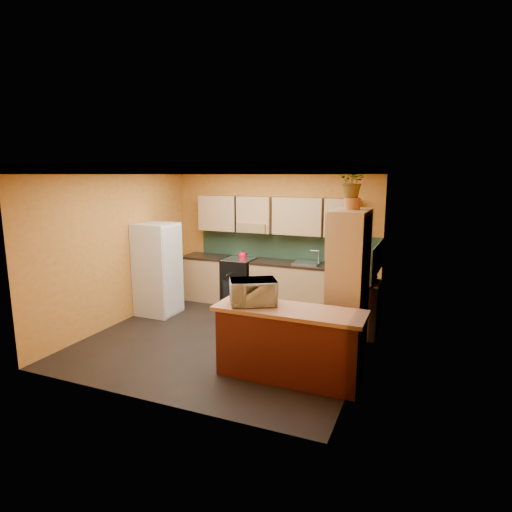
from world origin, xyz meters
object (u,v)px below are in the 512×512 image
Objects in this scene: pantry at (348,284)px; breakfast_bar at (289,345)px; base_cabinets_back at (268,285)px; stove at (239,281)px; fridge at (158,269)px; microwave at (253,292)px.

breakfast_bar is at bearing -116.80° from pantry.
base_cabinets_back is 0.63m from stove.
base_cabinets_back is at bearing 0.00° from stove.
base_cabinets_back and breakfast_bar have the same top height.
fridge is at bearing -133.19° from stove.
fridge is 3.46m from breakfast_bar.
microwave is (0.84, -2.73, 0.65)m from base_cabinets_back.
base_cabinets_back is 2.15m from fridge.
fridge is (-1.11, -1.19, 0.39)m from stove.
pantry reaches higher than stove.
stove is 3.16m from microwave.
breakfast_bar is at bearing -26.74° from fridge.
stove reaches higher than breakfast_bar.
microwave reaches higher than stove.
pantry is (2.49, -1.68, 0.59)m from stove.
stove is 3.06m from pantry.
microwave is (-1.02, -1.05, 0.04)m from pantry.
pantry is at bearing -34.07° from stove.
stove is at bearing -180.00° from base_cabinets_back.
stove is (-0.62, -0.00, 0.02)m from base_cabinets_back.
fridge is 2.91× the size of microwave.
pantry is at bearing 63.20° from breakfast_bar.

